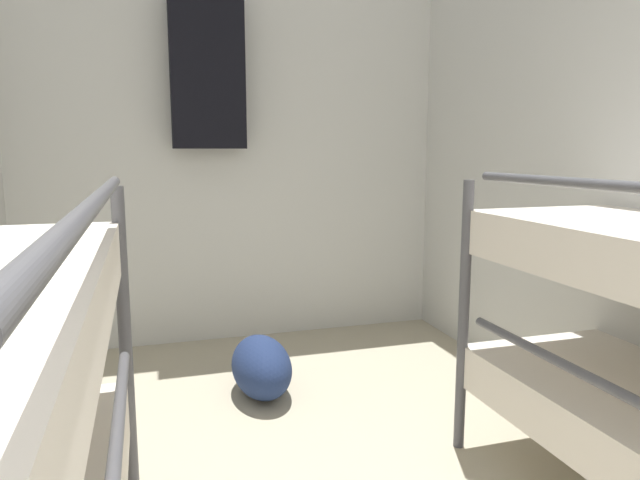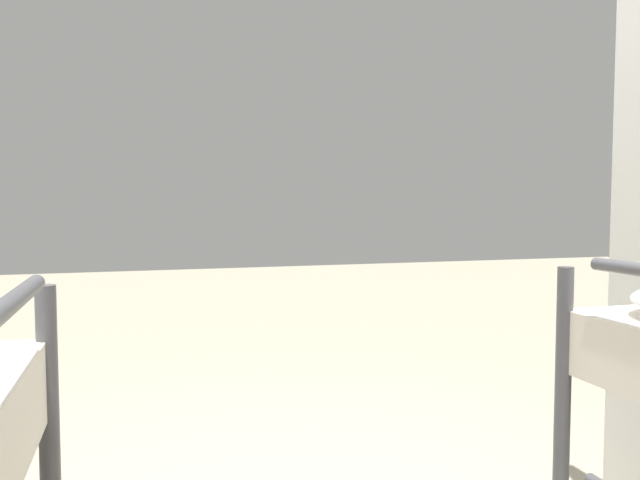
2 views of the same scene
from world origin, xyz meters
name	(u,v)px [view 1 (image 1 of 2)]	position (x,y,z in m)	size (l,w,h in m)	color
wall_back	(236,157)	(0.00, 4.09, 1.20)	(2.83, 0.06, 2.40)	silver
duffel_bag	(261,367)	(-0.04, 3.11, 0.15)	(0.30, 0.53, 0.30)	navy
hanging_coat	(208,73)	(-0.18, 3.94, 1.70)	(0.44, 0.12, 0.90)	black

